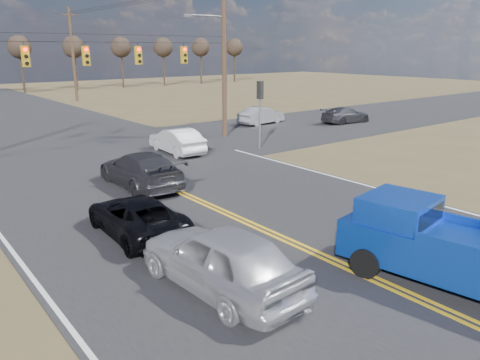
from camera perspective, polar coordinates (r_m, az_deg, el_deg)
ground at (r=12.90m, az=13.82°, el=-10.78°), size 160.00×160.00×0.00m
road_main at (r=20.13m, az=-9.00°, el=-0.81°), size 14.00×120.00×0.02m
road_cross at (r=27.20m, az=-17.32°, el=2.99°), size 120.00×12.00×0.02m
signal_gantry at (r=26.60m, az=-17.03°, el=13.77°), size 19.60×4.83×10.00m
utility_poles at (r=25.68m, az=-17.45°, el=14.06°), size 19.60×58.32×10.00m
treeline at (r=35.15m, az=-23.60°, el=14.53°), size 87.00×117.80×7.40m
pickup_truck at (r=12.56m, az=23.68°, el=-7.54°), size 2.87×5.64×2.02m
silver_suv at (r=11.35m, az=-2.34°, el=-9.52°), size 2.22×4.91×1.63m
black_suv at (r=15.04m, az=-12.49°, el=-4.29°), size 2.17×4.43×1.21m
white_car_queue at (r=26.45m, az=-7.73°, el=4.78°), size 1.74×4.36×1.41m
dgrey_car_queue at (r=20.17m, az=-12.04°, el=1.26°), size 2.25×5.19×1.49m
cross_car_east_near at (r=36.59m, az=2.62°, el=7.85°), size 1.96×4.22×1.34m
cross_car_east_far at (r=38.08m, az=12.77°, el=7.72°), size 2.04×4.40×1.25m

